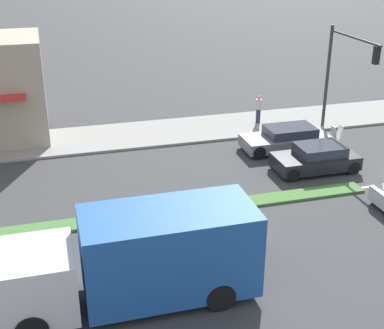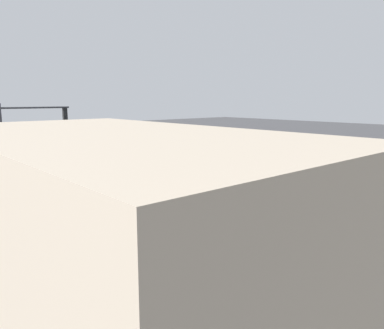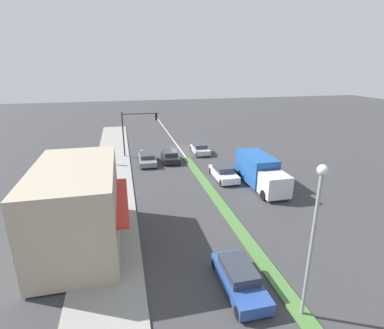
{
  "view_description": "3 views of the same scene",
  "coord_description": "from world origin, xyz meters",
  "px_view_note": "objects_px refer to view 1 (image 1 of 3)",
  "views": [
    {
      "loc": [
        -18.13,
        16.57,
        10.2
      ],
      "look_at": [
        -0.13,
        11.57,
        2.05
      ],
      "focal_mm": 50.0,
      "sensor_mm": 36.0,
      "label": 1
    },
    {
      "loc": [
        14.18,
        27.42,
        5.96
      ],
      "look_at": [
        -0.72,
        10.59,
        2.04
      ],
      "focal_mm": 35.0,
      "sensor_mm": 36.0,
      "label": 2
    },
    {
      "loc": [
        7.57,
        39.33,
        11.19
      ],
      "look_at": [
        1.06,
        11.67,
        1.69
      ],
      "focal_mm": 28.0,
      "sensor_mm": 36.0,
      "label": 3
    }
  ],
  "objects_px": {
    "warning_aframe_sign": "(337,133)",
    "delivery_truck": "(139,258)",
    "pedestrian": "(258,109)",
    "traffic_signal_main": "(343,65)",
    "van_white": "(197,224)",
    "sedan_dark": "(316,158)",
    "suv_grey": "(287,138)"
  },
  "relations": [
    {
      "from": "traffic_signal_main",
      "to": "van_white",
      "type": "height_order",
      "value": "traffic_signal_main"
    },
    {
      "from": "delivery_truck",
      "to": "sedan_dark",
      "type": "distance_m",
      "value": 12.0
    },
    {
      "from": "pedestrian",
      "to": "delivery_truck",
      "type": "distance_m",
      "value": 16.84
    },
    {
      "from": "delivery_truck",
      "to": "traffic_signal_main",
      "type": "bearing_deg",
      "value": -48.98
    },
    {
      "from": "traffic_signal_main",
      "to": "sedan_dark",
      "type": "relative_size",
      "value": 1.46
    },
    {
      "from": "suv_grey",
      "to": "delivery_truck",
      "type": "bearing_deg",
      "value": 136.89
    },
    {
      "from": "traffic_signal_main",
      "to": "pedestrian",
      "type": "distance_m",
      "value": 5.29
    },
    {
      "from": "traffic_signal_main",
      "to": "warning_aframe_sign",
      "type": "bearing_deg",
      "value": 154.29
    },
    {
      "from": "traffic_signal_main",
      "to": "delivery_truck",
      "type": "distance_m",
      "value": 17.12
    },
    {
      "from": "delivery_truck",
      "to": "suv_grey",
      "type": "xyz_separation_m",
      "value": [
        10.0,
        -9.36,
        -0.87
      ]
    },
    {
      "from": "suv_grey",
      "to": "pedestrian",
      "type": "bearing_deg",
      "value": -0.74
    },
    {
      "from": "warning_aframe_sign",
      "to": "sedan_dark",
      "type": "xyz_separation_m",
      "value": [
        -3.21,
        2.89,
        0.18
      ]
    },
    {
      "from": "warning_aframe_sign",
      "to": "delivery_truck",
      "type": "xyz_separation_m",
      "value": [
        -10.41,
        12.44,
        1.04
      ]
    },
    {
      "from": "pedestrian",
      "to": "traffic_signal_main",
      "type": "bearing_deg",
      "value": -129.97
    },
    {
      "from": "warning_aframe_sign",
      "to": "sedan_dark",
      "type": "distance_m",
      "value": 4.32
    },
    {
      "from": "pedestrian",
      "to": "suv_grey",
      "type": "height_order",
      "value": "pedestrian"
    },
    {
      "from": "pedestrian",
      "to": "sedan_dark",
      "type": "xyz_separation_m",
      "value": [
        -6.76,
        -0.14,
        -0.35
      ]
    },
    {
      "from": "warning_aframe_sign",
      "to": "delivery_truck",
      "type": "relative_size",
      "value": 0.11
    },
    {
      "from": "delivery_truck",
      "to": "warning_aframe_sign",
      "type": "bearing_deg",
      "value": -50.09
    },
    {
      "from": "pedestrian",
      "to": "warning_aframe_sign",
      "type": "relative_size",
      "value": 1.92
    },
    {
      "from": "warning_aframe_sign",
      "to": "suv_grey",
      "type": "distance_m",
      "value": 3.11
    },
    {
      "from": "delivery_truck",
      "to": "van_white",
      "type": "bearing_deg",
      "value": -42.34
    },
    {
      "from": "warning_aframe_sign",
      "to": "suv_grey",
      "type": "height_order",
      "value": "suv_grey"
    },
    {
      "from": "warning_aframe_sign",
      "to": "van_white",
      "type": "xyz_separation_m",
      "value": [
        -7.61,
        9.89,
        0.25
      ]
    },
    {
      "from": "van_white",
      "to": "suv_grey",
      "type": "height_order",
      "value": "van_white"
    },
    {
      "from": "delivery_truck",
      "to": "van_white",
      "type": "distance_m",
      "value": 3.87
    },
    {
      "from": "delivery_truck",
      "to": "van_white",
      "type": "xyz_separation_m",
      "value": [
        2.8,
        -2.55,
        -0.79
      ]
    },
    {
      "from": "van_white",
      "to": "suv_grey",
      "type": "xyz_separation_m",
      "value": [
        7.2,
        -6.81,
        -0.08
      ]
    },
    {
      "from": "van_white",
      "to": "sedan_dark",
      "type": "relative_size",
      "value": 1.18
    },
    {
      "from": "sedan_dark",
      "to": "suv_grey",
      "type": "height_order",
      "value": "sedan_dark"
    },
    {
      "from": "van_white",
      "to": "sedan_dark",
      "type": "distance_m",
      "value": 8.27
    },
    {
      "from": "pedestrian",
      "to": "warning_aframe_sign",
      "type": "distance_m",
      "value": 4.7
    }
  ]
}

